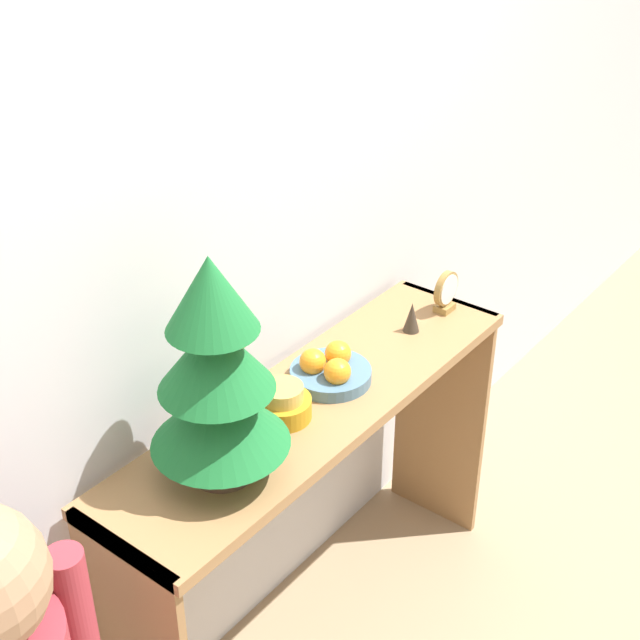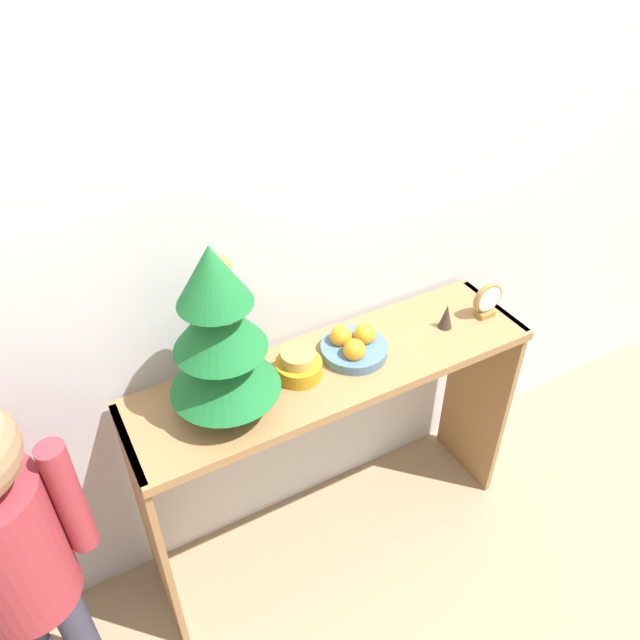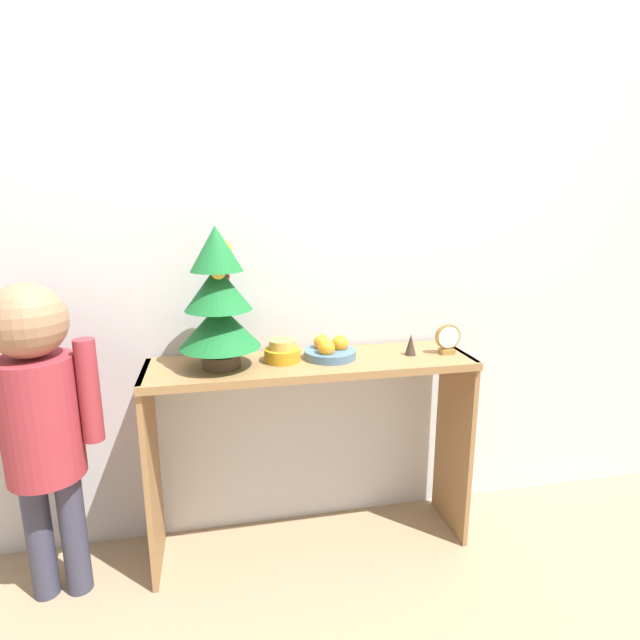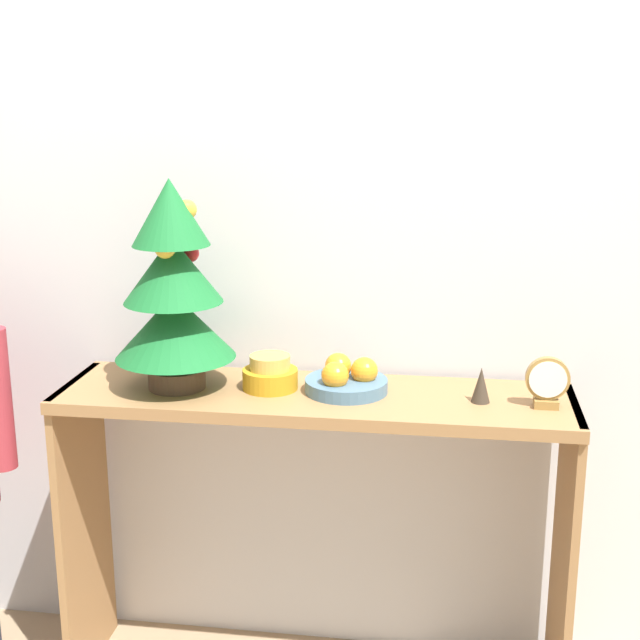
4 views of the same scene
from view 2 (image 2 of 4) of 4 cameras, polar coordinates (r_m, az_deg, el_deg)
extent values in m
plane|color=#997F60|center=(2.39, 3.24, -21.20)|extent=(12.00, 12.00, 0.00)
cube|color=silver|center=(1.76, -1.97, 10.81)|extent=(7.00, 0.05, 2.50)
cube|color=olive|center=(1.86, 1.36, -4.49)|extent=(1.26, 0.34, 0.03)
cube|color=olive|center=(2.03, -15.03, -18.33)|extent=(0.02, 0.31, 0.81)
cube|color=olive|center=(2.42, 14.14, -6.42)|extent=(0.02, 0.31, 0.81)
cylinder|color=#4C3828|center=(1.73, -8.42, -7.39)|extent=(0.14, 0.14, 0.05)
cylinder|color=brown|center=(1.69, -8.55, -6.32)|extent=(0.02, 0.02, 0.04)
cone|color=#19662D|center=(1.63, -8.84, -4.06)|extent=(0.30, 0.30, 0.16)
cone|color=#19662D|center=(1.55, -9.32, -0.21)|extent=(0.24, 0.24, 0.16)
cone|color=#19662D|center=(1.47, -9.87, 4.07)|extent=(0.19, 0.19, 0.16)
sphere|color=gold|center=(1.49, -9.04, 5.00)|extent=(0.05, 0.05, 0.05)
sphere|color=red|center=(1.53, -8.23, -3.16)|extent=(0.04, 0.04, 0.04)
sphere|color=gold|center=(1.54, -9.51, 3.71)|extent=(0.04, 0.04, 0.04)
sphere|color=gold|center=(1.46, -8.55, 0.50)|extent=(0.05, 0.05, 0.05)
sphere|color=red|center=(1.59, -9.57, 2.22)|extent=(0.05, 0.05, 0.05)
sphere|color=#2D4CA8|center=(1.48, -8.55, 3.14)|extent=(0.04, 0.04, 0.04)
cylinder|color=#476B84|center=(1.88, 3.12, -2.72)|extent=(0.20, 0.20, 0.03)
sphere|color=orange|center=(1.89, 4.12, -1.29)|extent=(0.07, 0.07, 0.07)
sphere|color=orange|center=(1.87, 1.93, -1.47)|extent=(0.07, 0.07, 0.07)
sphere|color=orange|center=(1.83, 3.17, -2.74)|extent=(0.07, 0.07, 0.07)
cylinder|color=#B78419|center=(1.81, -1.95, -4.45)|extent=(0.14, 0.14, 0.05)
cylinder|color=gold|center=(1.78, -1.98, -3.43)|extent=(0.10, 0.10, 0.04)
cube|color=olive|center=(2.10, 14.80, 0.63)|extent=(0.06, 0.04, 0.02)
cylinder|color=olive|center=(2.07, 15.07, 1.97)|extent=(0.10, 0.02, 0.10)
cylinder|color=white|center=(2.06, 15.24, 1.83)|extent=(0.09, 0.00, 0.09)
cone|color=#382D23|center=(2.01, 11.47, 0.35)|extent=(0.04, 0.04, 0.09)
cylinder|color=#38384C|center=(2.13, -21.32, -24.70)|extent=(0.09, 0.09, 0.48)
cylinder|color=#992D38|center=(1.77, -26.62, -18.08)|extent=(0.25, 0.25, 0.43)
cylinder|color=#992D38|center=(1.69, -22.01, -14.87)|extent=(0.07, 0.07, 0.37)
camera|label=1|loc=(0.69, -107.20, -11.49)|focal=50.00mm
camera|label=3|loc=(0.96, 80.61, -49.74)|focal=28.00mm
camera|label=4|loc=(1.42, 84.87, -23.43)|focal=50.00mm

